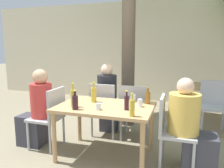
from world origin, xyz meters
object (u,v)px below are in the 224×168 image
person_seated_0 (37,112)px  wine_bottle_3 (75,102)px  drinking_glass_0 (133,98)px  patio_chair_3 (134,109)px  dining_table_front (105,112)px  oil_cruet_5 (73,98)px  dining_table_back (209,90)px  patio_chair_2 (104,106)px  patio_chair_4 (213,103)px  person_seated_1 (191,130)px  oil_cruet_4 (94,94)px  drinking_glass_2 (140,103)px  person_seated_2 (109,101)px  amber_bottle_2 (148,97)px  oil_cruet_1 (132,107)px  wine_bottle_0 (127,102)px  patio_chair_0 (50,114)px  patio_chair_1 (171,127)px  drinking_glass_1 (98,107)px

person_seated_0 → wine_bottle_3: (0.81, -0.29, 0.29)m
drinking_glass_0 → patio_chair_3: bearing=99.9°
dining_table_front → oil_cruet_5: size_ratio=4.02×
dining_table_back → patio_chair_2: size_ratio=1.23×
patio_chair_4 → person_seated_1: bearing=-106.0°
dining_table_back → patio_chair_4: patio_chair_4 is taller
oil_cruet_4 → drinking_glass_2: oil_cruet_4 is taller
dining_table_front → drinking_glass_0: 0.48m
patio_chair_2 → patio_chair_3: same height
person_seated_2 → amber_bottle_2: bearing=142.3°
patio_chair_2 → person_seated_1: bearing=154.1°
patio_chair_3 → oil_cruet_4: size_ratio=3.17×
oil_cruet_1 → drinking_glass_0: size_ratio=2.53×
patio_chair_4 → wine_bottle_0: size_ratio=3.70×
wine_bottle_3 → oil_cruet_1: bearing=-4.1°
dining_table_front → patio_chair_4: 2.14m
patio_chair_4 → wine_bottle_0: bearing=-127.2°
person_seated_2 → drinking_glass_0: person_seated_2 is taller
patio_chair_0 → drinking_glass_0: 1.26m
patio_chair_2 → dining_table_back: bearing=-140.5°
dining_table_back → person_seated_2: 2.19m
drinking_glass_0 → oil_cruet_1: bearing=-78.8°
dining_table_back → oil_cruet_1: 2.72m
wine_bottle_3 → drinking_glass_0: size_ratio=2.33×
patio_chair_2 → patio_chair_3: (0.52, 0.00, 0.00)m
patio_chair_1 → patio_chair_4: 1.62m
drinking_glass_2 → dining_table_front: bearing=-170.3°
oil_cruet_1 → oil_cruet_4: size_ratio=0.93×
patio_chair_3 → oil_cruet_1: oil_cruet_1 is taller
oil_cruet_5 → drinking_glass_1: bearing=-4.6°
person_seated_2 → dining_table_front: bearing=106.0°
wine_bottle_0 → wine_bottle_3: 0.66m
patio_chair_1 → person_seated_0: 1.99m
wine_bottle_0 → wine_bottle_3: size_ratio=1.00×
person_seated_1 → oil_cruet_4: 1.39m
patio_chair_1 → person_seated_1: size_ratio=0.80×
person_seated_1 → oil_cruet_1: bearing=117.4°
patio_chair_2 → oil_cruet_5: 0.92m
dining_table_back → drinking_glass_1: size_ratio=13.74×
wine_bottle_0 → oil_cruet_4: bearing=155.7°
person_seated_0 → oil_cruet_1: bearing=77.6°
patio_chair_2 → drinking_glass_0: size_ratio=8.62×
patio_chair_1 → patio_chair_4: bearing=-24.1°
patio_chair_0 → drinking_glass_1: patio_chair_0 is taller
patio_chair_0 → oil_cruet_1: oil_cruet_1 is taller
drinking_glass_0 → patio_chair_2: bearing=149.4°
patio_chair_1 → person_seated_2: person_seated_2 is taller
dining_table_front → drinking_glass_0: (0.32, 0.33, 0.14)m
person_seated_1 → wine_bottle_0: 0.85m
oil_cruet_5 → drinking_glass_2: bearing=17.3°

